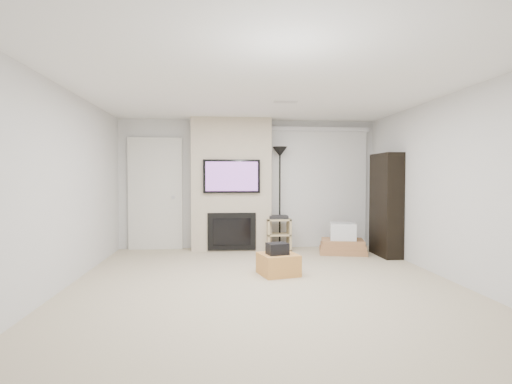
{
  "coord_description": "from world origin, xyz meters",
  "views": [
    {
      "loc": [
        -0.57,
        -5.07,
        1.38
      ],
      "look_at": [
        0.0,
        1.2,
        1.15
      ],
      "focal_mm": 28.0,
      "sensor_mm": 36.0,
      "label": 1
    }
  ],
  "objects": [
    {
      "name": "box_stack",
      "position": [
        1.65,
        1.97,
        0.21
      ],
      "size": [
        0.94,
        0.79,
        0.55
      ],
      "color": "#AA744A",
      "rests_on": "floor"
    },
    {
      "name": "ceiling",
      "position": [
        0.0,
        0.0,
        2.5
      ],
      "size": [
        5.0,
        5.5,
        0.0
      ],
      "primitive_type": "cube",
      "color": "white",
      "rests_on": "wall_back"
    },
    {
      "name": "floor_lamp",
      "position": [
        0.58,
        2.5,
        1.55
      ],
      "size": [
        0.29,
        0.29,
        1.96
      ],
      "color": "black",
      "rests_on": "floor"
    },
    {
      "name": "wall_left",
      "position": [
        -2.5,
        0.0,
        1.25
      ],
      "size": [
        0.0,
        5.5,
        2.5
      ],
      "primitive_type": "cube",
      "rotation": [
        1.57,
        0.0,
        1.57
      ],
      "color": "silver",
      "rests_on": "ground"
    },
    {
      "name": "av_stand",
      "position": [
        0.53,
        2.38,
        0.35
      ],
      "size": [
        0.45,
        0.38,
        0.66
      ],
      "color": "tan",
      "rests_on": "floor"
    },
    {
      "name": "ottoman",
      "position": [
        0.25,
        0.49,
        0.15
      ],
      "size": [
        0.61,
        0.61,
        0.3
      ],
      "primitive_type": "cube",
      "rotation": [
        0.0,
        0.0,
        0.25
      ],
      "color": "#CB8942",
      "rests_on": "floor"
    },
    {
      "name": "vertical_blinds",
      "position": [
        1.4,
        2.7,
        1.27
      ],
      "size": [
        1.98,
        0.1,
        2.37
      ],
      "color": "silver",
      "rests_on": "floor"
    },
    {
      "name": "black_bag",
      "position": [
        0.23,
        0.44,
        0.38
      ],
      "size": [
        0.33,
        0.28,
        0.16
      ],
      "primitive_type": "cube",
      "rotation": [
        0.0,
        0.0,
        0.25
      ],
      "color": "black",
      "rests_on": "ottoman"
    },
    {
      "name": "floor",
      "position": [
        0.0,
        0.0,
        0.0
      ],
      "size": [
        5.0,
        5.5,
        0.0
      ],
      "primitive_type": "cube",
      "color": "#BFB091",
      "rests_on": "ground"
    },
    {
      "name": "wall_right",
      "position": [
        2.5,
        0.0,
        1.25
      ],
      "size": [
        0.0,
        5.5,
        2.5
      ],
      "primitive_type": "cube",
      "rotation": [
        1.57,
        0.0,
        1.57
      ],
      "color": "silver",
      "rests_on": "ground"
    },
    {
      "name": "wall_front",
      "position": [
        0.0,
        -2.75,
        1.25
      ],
      "size": [
        5.0,
        0.0,
        2.5
      ],
      "primitive_type": "cube",
      "rotation": [
        1.57,
        0.0,
        0.0
      ],
      "color": "silver",
      "rests_on": "ground"
    },
    {
      "name": "hvac_vent",
      "position": [
        0.4,
        0.8,
        2.5
      ],
      "size": [
        0.35,
        0.18,
        0.01
      ],
      "primitive_type": "cube",
      "color": "silver",
      "rests_on": "ceiling"
    },
    {
      "name": "entry_door",
      "position": [
        -1.8,
        2.71,
        1.05
      ],
      "size": [
        1.02,
        0.11,
        2.14
      ],
      "color": "silver",
      "rests_on": "floor"
    },
    {
      "name": "bookshelf",
      "position": [
        2.34,
        1.68,
        0.9
      ],
      "size": [
        0.3,
        0.8,
        1.8
      ],
      "color": "black",
      "rests_on": "floor"
    },
    {
      "name": "wall_back",
      "position": [
        0.0,
        2.75,
        1.25
      ],
      "size": [
        5.0,
        0.0,
        2.5
      ],
      "primitive_type": "cube",
      "rotation": [
        1.57,
        0.0,
        0.0
      ],
      "color": "silver",
      "rests_on": "ground"
    },
    {
      "name": "fireplace_wall",
      "position": [
        -0.35,
        2.54,
        1.24
      ],
      "size": [
        1.5,
        0.47,
        2.5
      ],
      "color": "beige",
      "rests_on": "floor"
    }
  ]
}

